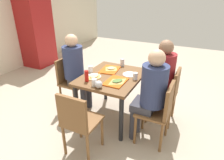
{
  "coord_description": "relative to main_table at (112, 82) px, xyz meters",
  "views": [
    {
      "loc": [
        -2.37,
        -1.16,
        1.87
      ],
      "look_at": [
        0.0,
        0.0,
        0.65
      ],
      "focal_mm": 31.14,
      "sensor_mm": 36.0,
      "label": 1
    }
  ],
  "objects": [
    {
      "name": "person_in_red",
      "position": [
        -0.25,
        -0.66,
        0.13
      ],
      "size": [
        0.32,
        0.42,
        1.27
      ],
      "color": "#383842",
      "rests_on": "ground_plane"
    },
    {
      "name": "chair_near_left",
      "position": [
        -0.25,
        -0.8,
        -0.11
      ],
      "size": [
        0.4,
        0.4,
        0.86
      ],
      "color": "brown",
      "rests_on": "ground_plane"
    },
    {
      "name": "paper_plate_center",
      "position": [
        -0.15,
        0.23,
        0.11
      ],
      "size": [
        0.22,
        0.22,
        0.01
      ],
      "primitive_type": "cylinder",
      "color": "white",
      "rests_on": "main_table"
    },
    {
      "name": "ground_plane",
      "position": [
        0.0,
        0.0,
        -0.63
      ],
      "size": [
        10.0,
        10.0,
        0.02
      ],
      "primitive_type": "cube",
      "color": "#B7A893"
    },
    {
      "name": "tray_red_far",
      "position": [
        0.18,
        0.12,
        0.11
      ],
      "size": [
        0.39,
        0.3,
        0.02
      ],
      "primitive_type": "cube",
      "rotation": [
        0.0,
        0.0,
        0.13
      ],
      "color": "#D85914",
      "rests_on": "main_table"
    },
    {
      "name": "plastic_cup_b",
      "position": [
        0.03,
        -0.35,
        0.15
      ],
      "size": [
        0.07,
        0.07,
        0.1
      ],
      "primitive_type": "cylinder",
      "color": "white",
      "rests_on": "main_table"
    },
    {
      "name": "tray_red_near",
      "position": [
        -0.18,
        -0.14,
        0.11
      ],
      "size": [
        0.36,
        0.26,
        0.02
      ],
      "primitive_type": "cube",
      "rotation": [
        0.0,
        0.0,
        0.0
      ],
      "color": "#D85914",
      "rests_on": "main_table"
    },
    {
      "name": "person_far_side",
      "position": [
        -0.0,
        0.66,
        0.13
      ],
      "size": [
        0.32,
        0.42,
        1.27
      ],
      "color": "#383842",
      "rests_on": "ground_plane"
    },
    {
      "name": "main_table",
      "position": [
        0.0,
        0.0,
        0.0
      ],
      "size": [
        1.02,
        0.83,
        0.72
      ],
      "color": "brown",
      "rests_on": "ground_plane"
    },
    {
      "name": "paper_plate_near_edge",
      "position": [
        0.15,
        -0.23,
        0.11
      ],
      "size": [
        0.22,
        0.22,
        0.01
      ],
      "primitive_type": "cylinder",
      "color": "white",
      "rests_on": "main_table"
    },
    {
      "name": "soda_can",
      "position": [
        0.43,
        0.02,
        0.16
      ],
      "size": [
        0.07,
        0.07,
        0.12
      ],
      "primitive_type": "cylinder",
      "color": "#B7BCC6",
      "rests_on": "main_table"
    },
    {
      "name": "chair_far_side",
      "position": [
        0.0,
        0.8,
        -0.11
      ],
      "size": [
        0.4,
        0.4,
        0.86
      ],
      "color": "brown",
      "rests_on": "ground_plane"
    },
    {
      "name": "chair_left_end",
      "position": [
        -0.89,
        0.0,
        -0.11
      ],
      "size": [
        0.4,
        0.4,
        0.86
      ],
      "color": "brown",
      "rests_on": "ground_plane"
    },
    {
      "name": "condiment_bottle",
      "position": [
        -0.33,
        0.23,
        0.18
      ],
      "size": [
        0.06,
        0.06,
        0.16
      ],
      "primitive_type": "cylinder",
      "color": "red",
      "rests_on": "main_table"
    },
    {
      "name": "plastic_cup_c",
      "position": [
        -0.41,
        0.06,
        0.15
      ],
      "size": [
        0.07,
        0.07,
        0.1
      ],
      "primitive_type": "cylinder",
      "color": "white",
      "rests_on": "main_table"
    },
    {
      "name": "plastic_cup_a",
      "position": [
        -0.03,
        0.35,
        0.15
      ],
      "size": [
        0.07,
        0.07,
        0.1
      ],
      "primitive_type": "cylinder",
      "color": "white",
      "rests_on": "main_table"
    },
    {
      "name": "person_in_brown_jacket",
      "position": [
        0.25,
        -0.66,
        0.13
      ],
      "size": [
        0.32,
        0.42,
        1.27
      ],
      "color": "#383842",
      "rests_on": "ground_plane"
    },
    {
      "name": "pizza_slice_c",
      "position": [
        -0.17,
        0.2,
        0.12
      ],
      "size": [
        0.22,
        0.15,
        0.02
      ],
      "color": "tan",
      "rests_on": "paper_plate_center"
    },
    {
      "name": "foil_bundle",
      "position": [
        -0.43,
        -0.02,
        0.15
      ],
      "size": [
        0.1,
        0.1,
        0.1
      ],
      "primitive_type": "sphere",
      "color": "silver",
      "rests_on": "main_table"
    },
    {
      "name": "chair_near_right",
      "position": [
        0.25,
        -0.8,
        -0.11
      ],
      "size": [
        0.4,
        0.4,
        0.86
      ],
      "color": "brown",
      "rests_on": "ground_plane"
    },
    {
      "name": "pizza_slice_a",
      "position": [
        -0.18,
        -0.17,
        0.13
      ],
      "size": [
        0.27,
        0.24,
        0.02
      ],
      "color": "tan",
      "rests_on": "tray_red_near"
    },
    {
      "name": "drink_fridge",
      "position": [
        1.35,
        2.85,
        0.33
      ],
      "size": [
        0.7,
        0.6,
        1.9
      ],
      "primitive_type": "cube",
      "color": "maroon",
      "rests_on": "ground_plane"
    },
    {
      "name": "pizza_slice_b",
      "position": [
        0.2,
        0.12,
        0.13
      ],
      "size": [
        0.22,
        0.21,
        0.02
      ],
      "color": "tan",
      "rests_on": "tray_red_far"
    }
  ]
}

